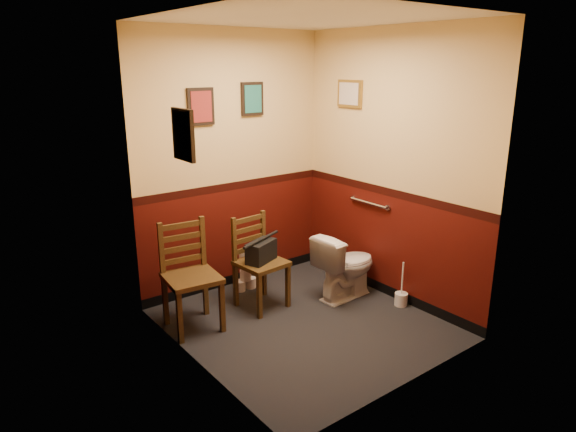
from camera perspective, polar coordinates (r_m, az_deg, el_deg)
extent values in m
cube|color=black|center=(4.93, 1.81, -11.88)|extent=(2.20, 2.40, 0.00)
cube|color=silver|center=(4.35, 2.15, 21.19)|extent=(2.20, 2.40, 0.00)
cube|color=#3F0C07|center=(5.41, -6.18, 5.83)|extent=(2.20, 0.00, 2.70)
cube|color=#3F0C07|center=(3.64, 14.08, 0.14)|extent=(2.20, 0.00, 2.70)
cube|color=#3F0C07|center=(3.86, -10.72, 1.31)|extent=(0.00, 2.40, 2.70)
cube|color=#3F0C07|center=(5.21, 11.39, 5.18)|extent=(0.00, 2.40, 2.70)
cylinder|color=silver|center=(5.43, 8.93, 1.44)|extent=(0.03, 0.50, 0.03)
cylinder|color=silver|center=(5.29, 11.04, 0.91)|extent=(0.02, 0.06, 0.06)
cylinder|color=silver|center=(5.62, 7.24, 2.01)|extent=(0.02, 0.06, 0.06)
cube|color=black|center=(5.14, -9.68, 11.89)|extent=(0.28, 0.03, 0.36)
cube|color=maroon|center=(5.13, -9.58, 11.88)|extent=(0.22, 0.01, 0.30)
cube|color=black|center=(5.45, -4.00, 12.85)|extent=(0.26, 0.03, 0.34)
cube|color=#216B60|center=(5.43, -3.90, 12.85)|extent=(0.20, 0.01, 0.28)
cube|color=black|center=(3.86, -11.57, 8.83)|extent=(0.03, 0.30, 0.38)
cube|color=#C5B19B|center=(3.87, -11.34, 8.86)|extent=(0.01, 0.24, 0.31)
cube|color=olive|center=(5.52, 6.89, 13.34)|extent=(0.03, 0.34, 0.28)
cube|color=#C5B19B|center=(5.51, 6.75, 13.34)|extent=(0.01, 0.28, 0.22)
imported|color=white|center=(5.36, 6.44, -5.51)|extent=(0.72, 0.42, 0.69)
cylinder|color=silver|center=(5.37, 12.45, -9.02)|extent=(0.13, 0.13, 0.13)
cylinder|color=silver|center=(5.28, 12.60, -6.89)|extent=(0.02, 0.02, 0.37)
cube|color=brown|center=(4.73, -10.64, -6.78)|extent=(0.51, 0.51, 0.04)
cube|color=brown|center=(4.61, -11.94, -10.93)|extent=(0.05, 0.05, 0.50)
cube|color=brown|center=(4.95, -13.48, -9.03)|extent=(0.05, 0.05, 0.50)
cube|color=brown|center=(4.73, -7.34, -9.94)|extent=(0.05, 0.05, 0.50)
cube|color=brown|center=(5.06, -9.17, -8.17)|extent=(0.05, 0.05, 0.50)
cube|color=brown|center=(4.77, -13.90, -3.61)|extent=(0.05, 0.04, 0.50)
cube|color=brown|center=(4.88, -9.46, -2.84)|extent=(0.05, 0.04, 0.50)
cube|color=brown|center=(4.87, -11.56, -4.75)|extent=(0.38, 0.07, 0.05)
cube|color=brown|center=(4.83, -11.63, -3.53)|extent=(0.38, 0.07, 0.05)
cube|color=brown|center=(4.79, -11.71, -2.29)|extent=(0.38, 0.07, 0.05)
cube|color=brown|center=(4.76, -11.78, -1.03)|extent=(0.38, 0.07, 0.05)
cube|color=brown|center=(5.08, -2.97, -5.25)|extent=(0.47, 0.47, 0.04)
cube|color=brown|center=(4.93, -3.20, -8.88)|extent=(0.04, 0.04, 0.46)
cube|color=brown|center=(5.20, -5.83, -7.56)|extent=(0.04, 0.04, 0.46)
cube|color=brown|center=(5.15, -0.01, -7.69)|extent=(0.04, 0.04, 0.46)
cube|color=brown|center=(5.41, -2.69, -6.50)|extent=(0.04, 0.04, 0.46)
cube|color=brown|center=(5.03, -6.02, -2.73)|extent=(0.04, 0.04, 0.46)
cube|color=brown|center=(5.25, -2.79, -1.84)|extent=(0.04, 0.04, 0.46)
cube|color=brown|center=(5.18, -4.34, -3.62)|extent=(0.35, 0.06, 0.05)
cube|color=brown|center=(5.15, -4.37, -2.55)|extent=(0.35, 0.06, 0.05)
cube|color=brown|center=(5.11, -4.39, -1.46)|extent=(0.35, 0.06, 0.05)
cube|color=brown|center=(5.08, -4.42, -0.36)|extent=(0.35, 0.06, 0.05)
cube|color=black|center=(5.04, -2.99, -3.95)|extent=(0.37, 0.28, 0.21)
cylinder|color=black|center=(4.99, -3.01, -2.62)|extent=(0.28, 0.13, 0.03)
cylinder|color=silver|center=(5.59, -5.35, -7.71)|extent=(0.12, 0.12, 0.11)
cylinder|color=silver|center=(5.66, -4.20, -7.39)|extent=(0.12, 0.12, 0.11)
cylinder|color=silver|center=(5.57, -4.74, -6.55)|extent=(0.12, 0.12, 0.11)
cylinder|color=silver|center=(5.51, -4.64, -5.56)|extent=(0.12, 0.12, 0.11)
cylinder|color=silver|center=(5.50, -4.85, -4.39)|extent=(0.12, 0.12, 0.11)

